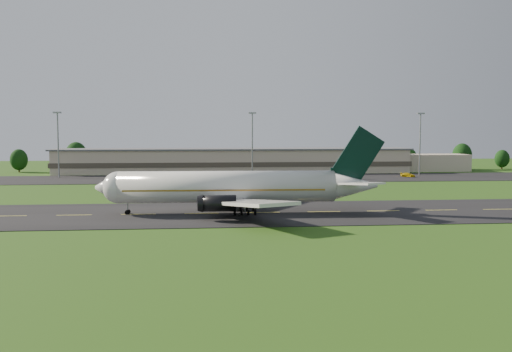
{
  "coord_description": "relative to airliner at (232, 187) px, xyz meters",
  "views": [
    {
      "loc": [
        -10.77,
        -100.33,
        14.88
      ],
      "look_at": [
        -0.58,
        8.0,
        6.0
      ],
      "focal_mm": 40.0,
      "sensor_mm": 36.0,
      "label": 1
    }
  ],
  "objects": [
    {
      "name": "ground",
      "position": [
        5.59,
        0.02,
        -4.66
      ],
      "size": [
        360.0,
        360.0,
        0.0
      ],
      "primitive_type": "plane",
      "color": "#1E4310",
      "rests_on": "ground"
    },
    {
      "name": "taxiway",
      "position": [
        5.59,
        0.02,
        -4.61
      ],
      "size": [
        220.0,
        30.0,
        0.1
      ],
      "primitive_type": "cube",
      "color": "black",
      "rests_on": "ground"
    },
    {
      "name": "apron",
      "position": [
        5.59,
        72.02,
        -4.61
      ],
      "size": [
        260.0,
        30.0,
        0.1
      ],
      "primitive_type": "cube",
      "color": "black",
      "rests_on": "ground"
    },
    {
      "name": "airliner",
      "position": [
        0.0,
        0.0,
        0.0
      ],
      "size": [
        51.28,
        42.17,
        15.57
      ],
      "rotation": [
        0.0,
        0.0,
        -0.03
      ],
      "color": "silver",
      "rests_on": "ground"
    },
    {
      "name": "terminal",
      "position": [
        11.99,
        96.21,
        -0.67
      ],
      "size": [
        145.0,
        16.0,
        8.4
      ],
      "color": "#BCAB90",
      "rests_on": "ground"
    },
    {
      "name": "light_mast_west",
      "position": [
        -49.41,
        80.02,
        8.08
      ],
      "size": [
        2.4,
        1.2,
        20.35
      ],
      "color": "gray",
      "rests_on": "ground"
    },
    {
      "name": "light_mast_centre",
      "position": [
        10.59,
        80.02,
        8.08
      ],
      "size": [
        2.4,
        1.2,
        20.35
      ],
      "color": "gray",
      "rests_on": "ground"
    },
    {
      "name": "light_mast_east",
      "position": [
        65.59,
        80.02,
        8.08
      ],
      "size": [
        2.4,
        1.2,
        20.35
      ],
      "color": "gray",
      "rests_on": "ground"
    },
    {
      "name": "tree_line",
      "position": [
        35.76,
        106.22,
        0.35
      ],
      "size": [
        194.54,
        9.29,
        10.51
      ],
      "color": "black",
      "rests_on": "ground"
    },
    {
      "name": "service_vehicle_a",
      "position": [
        -28.04,
        73.48,
        -3.81
      ],
      "size": [
        3.2,
        4.74,
        1.5
      ],
      "primitive_type": "imported",
      "rotation": [
        0.0,
        0.0,
        0.36
      ],
      "color": "gold",
      "rests_on": "apron"
    },
    {
      "name": "service_vehicle_b",
      "position": [
        0.6,
        73.46,
        -3.83
      ],
      "size": [
        4.68,
        2.54,
        1.46
      ],
      "primitive_type": "imported",
      "rotation": [
        0.0,
        0.0,
        1.34
      ],
      "color": "maroon",
      "rests_on": "apron"
    },
    {
      "name": "service_vehicle_c",
      "position": [
        28.8,
        69.32,
        -3.86
      ],
      "size": [
        5.21,
        5.25,
        1.41
      ],
      "primitive_type": "imported",
      "rotation": [
        0.0,
        0.0,
        -0.77
      ],
      "color": "silver",
      "rests_on": "apron"
    },
    {
      "name": "service_vehicle_d",
      "position": [
        58.71,
        71.83,
        -3.91
      ],
      "size": [
        4.78,
        4.01,
        1.31
      ],
      "primitive_type": "imported",
      "rotation": [
        0.0,
        0.0,
        0.99
      ],
      "color": "yellow",
      "rests_on": "apron"
    }
  ]
}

